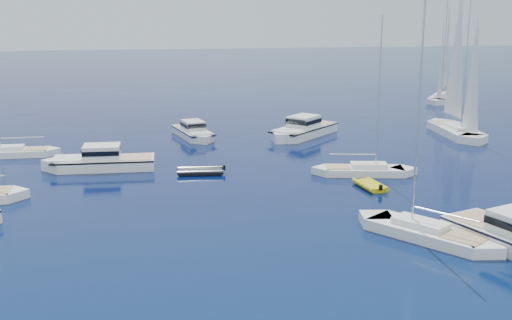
{
  "coord_description": "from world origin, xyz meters",
  "views": [
    {
      "loc": [
        -9.74,
        -28.71,
        14.67
      ],
      "look_at": [
        -1.07,
        22.1,
        2.2
      ],
      "focal_mm": 44.67,
      "sensor_mm": 36.0,
      "label": 1
    }
  ],
  "objects": [
    {
      "name": "sailboat_far_l",
      "position": [
        -23.5,
        36.91,
        0.0
      ],
      "size": [
        9.98,
        2.69,
        14.64
      ],
      "primitive_type": null,
      "rotation": [
        0.0,
        0.0,
        1.56
      ],
      "color": "white",
      "rests_on": "ground"
    },
    {
      "name": "sailboat_centre",
      "position": [
        9.1,
        24.02,
        0.0
      ],
      "size": [
        10.2,
        4.45,
        14.53
      ],
      "primitive_type": null,
      "rotation": [
        0.0,
        0.0,
        4.52
      ],
      "color": "white",
      "rests_on": "ground"
    },
    {
      "name": "tender_grey_far",
      "position": [
        -5.37,
        26.76,
        0.0
      ],
      "size": [
        4.48,
        2.65,
        0.95
      ],
      "primitive_type": null,
      "rotation": [
        0.0,
        0.0,
        1.49
      ],
      "color": "black",
      "rests_on": "ground"
    },
    {
      "name": "sailboat_sails_far",
      "position": [
        36.54,
        65.68,
        0.0
      ],
      "size": [
        9.86,
        12.08,
        18.36
      ],
      "primitive_type": null,
      "rotation": [
        0.0,
        0.0,
        2.53
      ],
      "color": "silver",
      "rests_on": "ground"
    },
    {
      "name": "sailboat_mid_r",
      "position": [
        7.73,
        7.88,
        0.0
      ],
      "size": [
        8.85,
        10.58,
        16.21
      ],
      "primitive_type": null,
      "rotation": [
        0.0,
        0.0,
        0.64
      ],
      "color": "white",
      "rests_on": "ground"
    },
    {
      "name": "motor_cruiser_distant",
      "position": [
        7.73,
        41.68,
        0.0
      ],
      "size": [
        10.75,
        10.68,
        3.05
      ],
      "primitive_type": null,
      "rotation": [
        0.0,
        0.0,
        2.35
      ],
      "color": "white",
      "rests_on": "ground"
    },
    {
      "name": "motor_cruiser_horizon",
      "position": [
        -4.75,
        43.17,
        0.0
      ],
      "size": [
        5.06,
        9.8,
        2.46
      ],
      "primitive_type": null,
      "rotation": [
        0.0,
        0.0,
        3.39
      ],
      "color": "silver",
      "rests_on": "ground"
    },
    {
      "name": "motor_cruiser_centre",
      "position": [
        -14.38,
        30.03,
        0.0
      ],
      "size": [
        11.13,
        3.72,
        2.89
      ],
      "primitive_type": null,
      "rotation": [
        0.0,
        0.0,
        1.54
      ],
      "color": "white",
      "rests_on": "ground"
    },
    {
      "name": "sailboat_sails_r",
      "position": [
        25.65,
        39.49,
        0.0
      ],
      "size": [
        4.42,
        13.65,
        19.75
      ],
      "primitive_type": null,
      "rotation": [
        0.0,
        0.0,
        3.07
      ],
      "color": "white",
      "rests_on": "ground"
    },
    {
      "name": "tender_yellow",
      "position": [
        8.14,
        19.77,
        0.0
      ],
      "size": [
        2.46,
        3.84,
        0.95
      ],
      "primitive_type": null,
      "rotation": [
        0.0,
        0.0,
        0.14
      ],
      "color": "#CBBB0B",
      "rests_on": "ground"
    },
    {
      "name": "ground",
      "position": [
        0.0,
        0.0,
        0.0
      ],
      "size": [
        400.0,
        400.0,
        0.0
      ],
      "primitive_type": "plane",
      "color": "#072648",
      "rests_on": "ground"
    }
  ]
}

